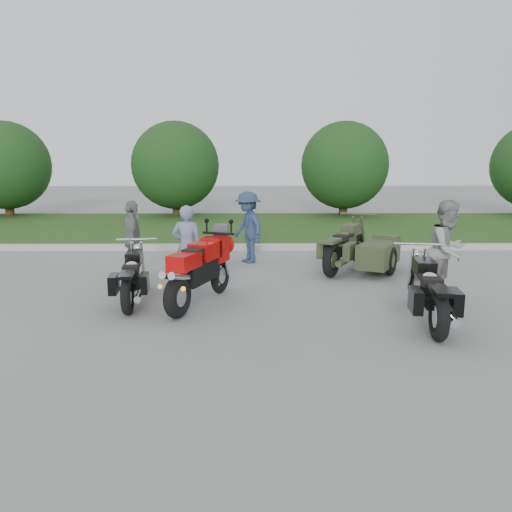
{
  "coord_description": "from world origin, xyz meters",
  "views": [
    {
      "loc": [
        0.14,
        -7.46,
        2.43
      ],
      "look_at": [
        0.22,
        0.96,
        0.8
      ],
      "focal_mm": 35.0,
      "sensor_mm": 36.0,
      "label": 1
    }
  ],
  "objects_px": {
    "cruiser_left": "(133,279)",
    "person_denim": "(248,227)",
    "person_stripe": "(187,247)",
    "person_grey": "(447,250)",
    "person_back": "(133,239)",
    "sportbike_red": "(199,269)",
    "cruiser_right": "(429,294)",
    "cruiser_sidecar": "(364,252)"
  },
  "relations": [
    {
      "from": "person_grey",
      "to": "cruiser_right",
      "type": "bearing_deg",
      "value": -154.1
    },
    {
      "from": "person_stripe",
      "to": "person_denim",
      "type": "height_order",
      "value": "person_denim"
    },
    {
      "from": "cruiser_right",
      "to": "person_stripe",
      "type": "relative_size",
      "value": 1.47
    },
    {
      "from": "cruiser_left",
      "to": "person_back",
      "type": "xyz_separation_m",
      "value": [
        -0.44,
        1.95,
        0.38
      ]
    },
    {
      "from": "cruiser_sidecar",
      "to": "person_grey",
      "type": "distance_m",
      "value": 2.38
    },
    {
      "from": "cruiser_left",
      "to": "cruiser_right",
      "type": "distance_m",
      "value": 4.82
    },
    {
      "from": "cruiser_left",
      "to": "cruiser_sidecar",
      "type": "bearing_deg",
      "value": 21.23
    },
    {
      "from": "cruiser_sidecar",
      "to": "person_grey",
      "type": "height_order",
      "value": "person_grey"
    },
    {
      "from": "cruiser_left",
      "to": "person_back",
      "type": "relative_size",
      "value": 1.34
    },
    {
      "from": "cruiser_right",
      "to": "cruiser_sidecar",
      "type": "height_order",
      "value": "cruiser_sidecar"
    },
    {
      "from": "person_grey",
      "to": "sportbike_red",
      "type": "bearing_deg",
      "value": 150.4
    },
    {
      "from": "person_denim",
      "to": "sportbike_red",
      "type": "bearing_deg",
      "value": -42.43
    },
    {
      "from": "person_stripe",
      "to": "person_denim",
      "type": "bearing_deg",
      "value": -111.13
    },
    {
      "from": "sportbike_red",
      "to": "cruiser_sidecar",
      "type": "bearing_deg",
      "value": 57.57
    },
    {
      "from": "cruiser_sidecar",
      "to": "person_back",
      "type": "xyz_separation_m",
      "value": [
        -4.93,
        -0.39,
        0.34
      ]
    },
    {
      "from": "cruiser_right",
      "to": "person_grey",
      "type": "distance_m",
      "value": 1.62
    },
    {
      "from": "cruiser_sidecar",
      "to": "cruiser_left",
      "type": "bearing_deg",
      "value": -123.77
    },
    {
      "from": "person_stripe",
      "to": "person_denim",
      "type": "distance_m",
      "value": 2.64
    },
    {
      "from": "person_back",
      "to": "cruiser_left",
      "type": "bearing_deg",
      "value": 179.15
    },
    {
      "from": "cruiser_left",
      "to": "person_stripe",
      "type": "height_order",
      "value": "person_stripe"
    },
    {
      "from": "cruiser_left",
      "to": "person_denim",
      "type": "bearing_deg",
      "value": 54.17
    },
    {
      "from": "cruiser_left",
      "to": "person_denim",
      "type": "xyz_separation_m",
      "value": [
        1.95,
        3.44,
        0.42
      ]
    },
    {
      "from": "sportbike_red",
      "to": "cruiser_right",
      "type": "bearing_deg",
      "value": 4.87
    },
    {
      "from": "sportbike_red",
      "to": "person_back",
      "type": "bearing_deg",
      "value": 148.06
    },
    {
      "from": "sportbike_red",
      "to": "cruiser_right",
      "type": "xyz_separation_m",
      "value": [
        3.52,
        -1.01,
        -0.17
      ]
    },
    {
      "from": "person_stripe",
      "to": "cruiser_sidecar",
      "type": "bearing_deg",
      "value": -156.29
    },
    {
      "from": "sportbike_red",
      "to": "person_back",
      "type": "xyz_separation_m",
      "value": [
        -1.59,
        2.1,
        0.17
      ]
    },
    {
      "from": "person_denim",
      "to": "person_stripe",
      "type": "bearing_deg",
      "value": -55.74
    },
    {
      "from": "cruiser_sidecar",
      "to": "person_back",
      "type": "distance_m",
      "value": 4.96
    },
    {
      "from": "person_grey",
      "to": "person_back",
      "type": "distance_m",
      "value": 6.15
    },
    {
      "from": "sportbike_red",
      "to": "person_grey",
      "type": "relative_size",
      "value": 1.25
    },
    {
      "from": "cruiser_left",
      "to": "sportbike_red",
      "type": "bearing_deg",
      "value": -13.74
    },
    {
      "from": "person_stripe",
      "to": "person_denim",
      "type": "xyz_separation_m",
      "value": [
        1.15,
        2.37,
        0.05
      ]
    },
    {
      "from": "person_denim",
      "to": "person_back",
      "type": "bearing_deg",
      "value": -87.93
    },
    {
      "from": "sportbike_red",
      "to": "person_denim",
      "type": "xyz_separation_m",
      "value": [
        0.8,
        3.59,
        0.21
      ]
    },
    {
      "from": "person_denim",
      "to": "person_back",
      "type": "relative_size",
      "value": 1.06
    },
    {
      "from": "sportbike_red",
      "to": "person_grey",
      "type": "height_order",
      "value": "person_grey"
    },
    {
      "from": "cruiser_right",
      "to": "person_denim",
      "type": "xyz_separation_m",
      "value": [
        -2.73,
        4.6,
        0.39
      ]
    },
    {
      "from": "cruiser_left",
      "to": "person_grey",
      "type": "distance_m",
      "value": 5.48
    },
    {
      "from": "cruiser_left",
      "to": "cruiser_sidecar",
      "type": "xyz_separation_m",
      "value": [
        4.49,
        2.34,
        0.04
      ]
    },
    {
      "from": "cruiser_sidecar",
      "to": "person_stripe",
      "type": "height_order",
      "value": "person_stripe"
    },
    {
      "from": "person_grey",
      "to": "person_back",
      "type": "height_order",
      "value": "person_grey"
    }
  ]
}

